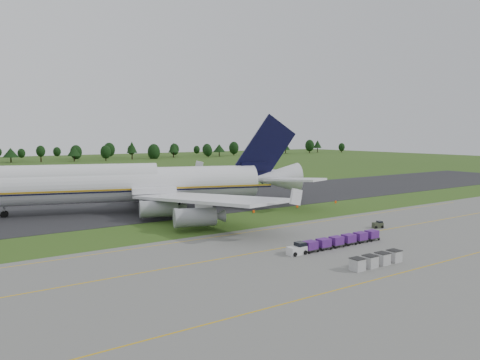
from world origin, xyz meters
TOP-DOWN VIEW (x-y plane):
  - ground at (0.00, 0.00)m, footprint 600.00×600.00m
  - apron at (0.00, -34.00)m, footprint 300.00×52.00m
  - taxiway at (0.00, 28.00)m, footprint 300.00×40.00m
  - apron_markings at (0.00, -26.98)m, footprint 300.00×30.20m
  - tree_line at (15.91, 219.73)m, footprint 525.18×23.73m
  - aircraft at (-11.38, 22.19)m, footprint 77.11×71.81m
  - baggage_train at (2.21, -26.15)m, footprint 18.29×1.66m
  - utility_cart at (19.16, -20.24)m, footprint 2.06×1.64m
  - uld_row at (-0.56, -36.27)m, footprint 8.80×1.60m
  - edge_markers at (16.34, 5.65)m, footprint 37.78×0.30m

SIDE VIEW (x-z plane):
  - ground at x=0.00m, z-range 0.00..0.00m
  - apron at x=0.00m, z-range 0.00..0.06m
  - taxiway at x=0.00m, z-range 0.00..0.08m
  - apron_markings at x=0.00m, z-range 0.06..0.07m
  - edge_markers at x=16.34m, z-range -0.03..0.57m
  - utility_cart at x=19.16m, z-range 0.05..1.04m
  - uld_row at x=-0.56m, z-range 0.06..1.64m
  - baggage_train at x=2.21m, z-range 0.13..1.73m
  - tree_line at x=15.91m, z-range 0.35..11.97m
  - aircraft at x=-11.38m, z-range -4.65..17.03m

